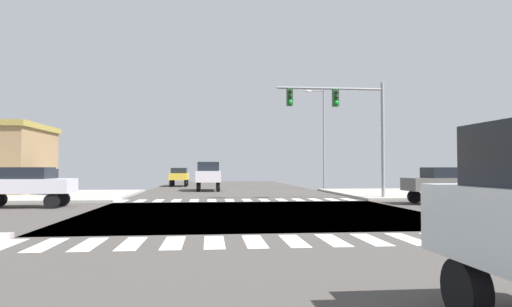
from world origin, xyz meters
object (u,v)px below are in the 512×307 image
Objects in this scene: street_lamp at (321,130)px; suv_middle_3 at (208,174)px; traffic_signal_mast at (343,113)px; sedan_nearside_1 at (179,175)px; sedan_queued_2 at (448,182)px; sedan_inner_5 at (25,184)px.

suv_middle_3 is (-10.01, -2.13, -3.83)m from street_lamp.
street_lamp reaches higher than traffic_signal_mast.
sedan_queued_2 is (15.32, -24.56, 0.00)m from sedan_nearside_1.
suv_middle_3 is (3.00, -9.58, 0.28)m from sedan_nearside_1.
sedan_nearside_1 is (-13.01, 7.45, -4.11)m from street_lamp.
sedan_nearside_1 is at bearing 117.46° from traffic_signal_mast.
sedan_queued_2 and sedan_inner_5 have the same top height.
traffic_signal_mast reaches higher than suv_middle_3.
suv_middle_3 is at bearing -168.00° from street_lamp.
street_lamp is 2.06× the size of sedan_queued_2.
suv_middle_3 reaches higher than sedan_inner_5.
sedan_nearside_1 is 28.94m from sedan_queued_2.
sedan_queued_2 is at bearing -82.32° from street_lamp.
traffic_signal_mast is 1.50× the size of suv_middle_3.
sedan_queued_2 is at bearing 121.95° from sedan_nearside_1.
traffic_signal_mast is 1.61× the size of sedan_queued_2.
sedan_nearside_1 is 0.93× the size of suv_middle_3.
street_lamp is at bearing 132.79° from sedan_inner_5.
sedan_queued_2 is 0.93× the size of suv_middle_3.
street_lamp is (2.11, 13.52, 0.13)m from traffic_signal_mast.
suv_middle_3 reaches higher than sedan_queued_2.
street_lamp is 25.52m from sedan_inner_5.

